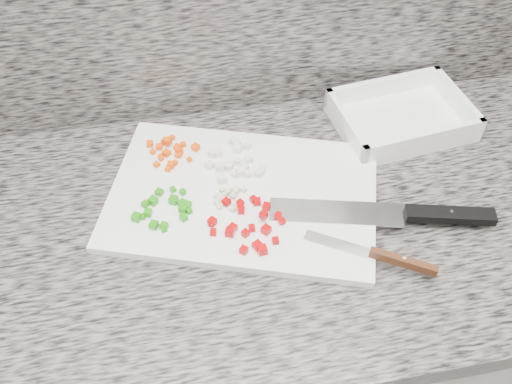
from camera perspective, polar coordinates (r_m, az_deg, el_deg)
cabinet at (r=1.38m, az=-1.19°, el=-15.14°), size 3.92×0.62×0.86m
countertop at (r=0.99m, az=-1.60°, el=-3.53°), size 3.96×0.64×0.04m
cutting_board at (r=1.00m, az=-1.34°, el=-0.37°), size 0.54×0.44×0.02m
carrot_pile at (r=1.07m, az=-8.55°, el=4.10°), size 0.10×0.09×0.02m
onion_pile at (r=1.04m, az=-2.08°, el=2.98°), size 0.11×0.11×0.01m
green_pepper_pile at (r=0.98m, az=-8.95°, el=-1.65°), size 0.10×0.10×0.01m
red_pepper_pile at (r=0.94m, az=-0.81°, el=-3.22°), size 0.13×0.13×0.02m
garlic_pile at (r=0.98m, az=-2.70°, el=-0.53°), size 0.06×0.06×0.01m
chef_knife at (r=0.99m, az=15.24°, el=-2.15°), size 0.37×0.13×0.02m
paring_knife at (r=0.93m, az=12.86°, el=-6.36°), size 0.19×0.13×0.02m
tray at (r=1.17m, az=14.31°, el=7.16°), size 0.27×0.21×0.05m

